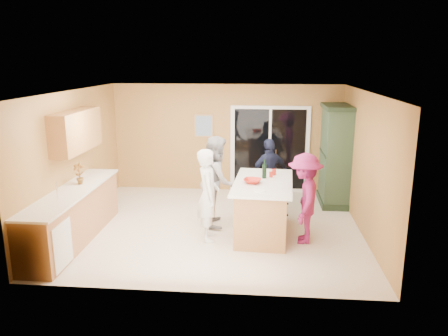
# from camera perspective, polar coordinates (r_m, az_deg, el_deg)

# --- Properties ---
(floor) EXTENTS (5.50, 5.50, 0.00)m
(floor) POSITION_cam_1_polar(r_m,az_deg,el_deg) (8.58, -1.07, -7.61)
(floor) COLOR silver
(floor) RESTS_ON ground
(ceiling) EXTENTS (5.50, 5.00, 0.10)m
(ceiling) POSITION_cam_1_polar(r_m,az_deg,el_deg) (8.00, -1.15, 9.98)
(ceiling) COLOR white
(ceiling) RESTS_ON wall_back
(wall_back) EXTENTS (5.50, 0.10, 2.60)m
(wall_back) POSITION_cam_1_polar(r_m,az_deg,el_deg) (10.63, 0.33, 3.91)
(wall_back) COLOR #DBAB5A
(wall_back) RESTS_ON ground
(wall_front) EXTENTS (5.50, 0.10, 2.60)m
(wall_front) POSITION_cam_1_polar(r_m,az_deg,el_deg) (5.81, -3.74, -4.70)
(wall_front) COLOR #DBAB5A
(wall_front) RESTS_ON ground
(wall_left) EXTENTS (0.10, 5.00, 2.60)m
(wall_left) POSITION_cam_1_polar(r_m,az_deg,el_deg) (8.91, -18.97, 1.18)
(wall_left) COLOR #DBAB5A
(wall_left) RESTS_ON ground
(wall_right) EXTENTS (0.10, 5.00, 2.60)m
(wall_right) POSITION_cam_1_polar(r_m,az_deg,el_deg) (8.37, 17.97, 0.45)
(wall_right) COLOR #DBAB5A
(wall_right) RESTS_ON ground
(left_cabinet_run) EXTENTS (0.65, 3.05, 1.24)m
(left_cabinet_run) POSITION_cam_1_polar(r_m,az_deg,el_deg) (8.10, -19.51, -6.30)
(left_cabinet_run) COLOR #AD6E43
(left_cabinet_run) RESTS_ON floor
(upper_cabinets) EXTENTS (0.35, 1.60, 0.75)m
(upper_cabinets) POSITION_cam_1_polar(r_m,az_deg,el_deg) (8.56, -18.74, 4.62)
(upper_cabinets) COLOR #AD6E43
(upper_cabinets) RESTS_ON wall_left
(sliding_door) EXTENTS (1.90, 0.07, 2.10)m
(sliding_door) POSITION_cam_1_polar(r_m,az_deg,el_deg) (10.61, 5.98, 2.44)
(sliding_door) COLOR white
(sliding_door) RESTS_ON floor
(framed_picture) EXTENTS (0.46, 0.04, 0.56)m
(framed_picture) POSITION_cam_1_polar(r_m,az_deg,el_deg) (10.62, -2.65, 5.53)
(framed_picture) COLOR tan
(framed_picture) RESTS_ON wall_back
(kitchen_island) EXTENTS (1.15, 1.98, 1.01)m
(kitchen_island) POSITION_cam_1_polar(r_m,az_deg,el_deg) (8.11, 5.07, -5.40)
(kitchen_island) COLOR #AD6E43
(kitchen_island) RESTS_ON floor
(green_hutch) EXTENTS (0.64, 1.21, 2.21)m
(green_hutch) POSITION_cam_1_polar(r_m,az_deg,el_deg) (9.95, 14.36, 1.47)
(green_hutch) COLOR #1E301F
(green_hutch) RESTS_ON floor
(woman_white) EXTENTS (0.51, 0.67, 1.66)m
(woman_white) POSITION_cam_1_polar(r_m,az_deg,el_deg) (7.74, -2.08, -3.54)
(woman_white) COLOR white
(woman_white) RESTS_ON floor
(woman_grey) EXTENTS (0.73, 0.91, 1.75)m
(woman_grey) POSITION_cam_1_polar(r_m,az_deg,el_deg) (8.45, -0.89, -1.69)
(woman_grey) COLOR #9B9B9E
(woman_grey) RESTS_ON floor
(woman_navy) EXTENTS (0.98, 0.77, 1.56)m
(woman_navy) POSITION_cam_1_polar(r_m,az_deg,el_deg) (9.33, 5.95, -0.89)
(woman_navy) COLOR #191E37
(woman_navy) RESTS_ON floor
(woman_magenta) EXTENTS (0.72, 1.10, 1.60)m
(woman_magenta) POSITION_cam_1_polar(r_m,az_deg,el_deg) (7.76, 10.46, -3.93)
(woman_magenta) COLOR #932059
(woman_magenta) RESTS_ON floor
(serving_bowl) EXTENTS (0.36, 0.36, 0.08)m
(serving_bowl) POSITION_cam_1_polar(r_m,az_deg,el_deg) (7.82, 3.73, -1.70)
(serving_bowl) COLOR red
(serving_bowl) RESTS_ON kitchen_island
(tulip_vase) EXTENTS (0.22, 0.15, 0.41)m
(tulip_vase) POSITION_cam_1_polar(r_m,az_deg,el_deg) (8.38, -18.40, -0.67)
(tulip_vase) COLOR #B62312
(tulip_vase) RESTS_ON left_cabinet_run
(tumbler_near) EXTENTS (0.08, 0.08, 0.11)m
(tumbler_near) POSITION_cam_1_polar(r_m,az_deg,el_deg) (8.40, 6.55, -0.54)
(tumbler_near) COLOR red
(tumbler_near) RESTS_ON kitchen_island
(tumbler_far) EXTENTS (0.09, 0.09, 0.10)m
(tumbler_far) POSITION_cam_1_polar(r_m,az_deg,el_deg) (8.25, 6.17, -0.84)
(tumbler_far) COLOR red
(tumbler_far) RESTS_ON kitchen_island
(wine_bottle) EXTENTS (0.08, 0.08, 0.36)m
(wine_bottle) POSITION_cam_1_polar(r_m,az_deg,el_deg) (8.14, 5.29, -0.37)
(wine_bottle) COLOR black
(wine_bottle) RESTS_ON kitchen_island
(white_plate) EXTENTS (0.26, 0.26, 0.01)m
(white_plate) POSITION_cam_1_polar(r_m,az_deg,el_deg) (7.36, 4.70, -2.99)
(white_plate) COLOR white
(white_plate) RESTS_ON kitchen_island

